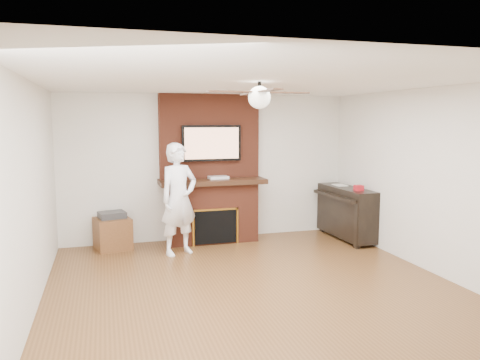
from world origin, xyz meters
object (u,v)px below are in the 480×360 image
object	(u,v)px
fireplace	(211,183)
person	(179,199)
piano	(346,211)
side_table	(113,232)

from	to	relation	value
fireplace	person	size ratio (longest dim) A/B	1.45
fireplace	piano	world-z (taller)	fireplace
fireplace	side_table	size ratio (longest dim) A/B	3.96
person	side_table	xyz separation A→B (m)	(-0.99, 0.59, -0.58)
person	side_table	world-z (taller)	person
fireplace	side_table	distance (m)	1.80
side_table	piano	distance (m)	3.96
fireplace	person	bearing A→B (deg)	-134.99
fireplace	side_table	xyz separation A→B (m)	(-1.65, -0.07, -0.72)
side_table	piano	world-z (taller)	piano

